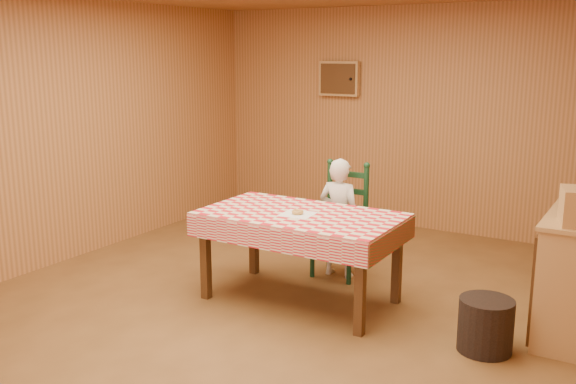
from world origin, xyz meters
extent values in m
plane|color=brown|center=(0.00, 0.00, 0.00)|extent=(6.00, 6.00, 0.00)
cube|color=#AE723E|center=(0.00, 3.00, 1.30)|extent=(5.00, 0.10, 2.60)
cube|color=#AE723E|center=(-2.50, 0.00, 1.30)|extent=(0.10, 6.00, 2.60)
cube|color=tan|center=(-0.90, 2.94, 1.75)|extent=(0.52, 0.08, 0.42)
cube|color=#4B2C14|center=(-0.90, 2.90, 1.75)|extent=(0.46, 0.02, 0.36)
sphere|color=black|center=(-0.72, 2.88, 1.75)|extent=(0.04, 0.04, 0.04)
cube|color=#4B2C14|center=(0.09, 0.26, 0.72)|extent=(1.60, 0.90, 0.06)
cube|color=#4B2C14|center=(-0.63, -0.11, 0.34)|extent=(0.07, 0.07, 0.69)
cube|color=#4B2C14|center=(0.81, -0.11, 0.34)|extent=(0.07, 0.07, 0.69)
cube|color=#4B2C14|center=(-0.63, 0.63, 0.34)|extent=(0.07, 0.07, 0.69)
cube|color=#4B2C14|center=(0.81, 0.63, 0.34)|extent=(0.07, 0.07, 0.69)
cube|color=red|center=(0.09, 0.26, 0.76)|extent=(1.64, 0.94, 0.02)
cube|color=red|center=(0.09, -0.21, 0.66)|extent=(1.64, 0.02, 0.18)
cube|color=red|center=(0.09, 0.73, 0.66)|extent=(1.64, 0.02, 0.18)
cube|color=#295627|center=(-0.73, 0.26, 0.66)|extent=(0.02, 0.94, 0.18)
cube|color=#295627|center=(0.91, 0.26, 0.66)|extent=(0.02, 0.94, 0.18)
cube|color=black|center=(0.09, 0.99, 0.43)|extent=(0.44, 0.40, 0.04)
cylinder|color=black|center=(-0.10, 0.82, 0.21)|extent=(0.04, 0.04, 0.41)
cylinder|color=black|center=(0.28, 0.82, 0.21)|extent=(0.04, 0.04, 0.41)
cylinder|color=black|center=(-0.10, 1.16, 0.21)|extent=(0.04, 0.04, 0.41)
cylinder|color=black|center=(0.28, 1.16, 0.21)|extent=(0.04, 0.04, 0.41)
cylinder|color=black|center=(-0.10, 1.16, 0.75)|extent=(0.05, 0.05, 0.60)
sphere|color=black|center=(-0.10, 1.16, 1.05)|extent=(0.06, 0.06, 0.06)
cylinder|color=black|center=(0.28, 1.16, 0.75)|extent=(0.05, 0.05, 0.60)
sphere|color=black|center=(0.28, 1.16, 1.05)|extent=(0.06, 0.06, 0.06)
cube|color=black|center=(0.09, 1.16, 0.63)|extent=(0.38, 0.03, 0.05)
cube|color=black|center=(0.09, 1.16, 0.79)|extent=(0.38, 0.03, 0.05)
cube|color=black|center=(0.09, 1.16, 0.95)|extent=(0.38, 0.03, 0.05)
imported|color=silver|center=(0.09, 0.99, 0.56)|extent=(0.41, 0.27, 1.12)
cube|color=white|center=(0.09, 0.21, 0.77)|extent=(0.28, 0.28, 0.00)
torus|color=#C09245|center=(0.09, 0.21, 0.79)|extent=(0.10, 0.10, 0.03)
cube|color=#4B2C14|center=(1.95, 0.82, 0.45)|extent=(0.02, 1.20, 0.80)
cylinder|color=black|center=(1.68, 0.11, 0.19)|extent=(0.43, 0.43, 0.39)
camera|label=1|loc=(2.64, -4.22, 2.09)|focal=40.00mm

